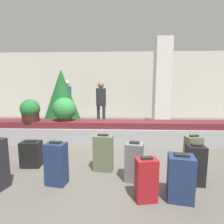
{
  "coord_description": "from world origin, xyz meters",
  "views": [
    {
      "loc": [
        0.19,
        -3.32,
        1.5
      ],
      "look_at": [
        0.0,
        1.35,
        0.84
      ],
      "focal_mm": 28.0,
      "sensor_mm": 36.0,
      "label": 1
    }
  ],
  "objects": [
    {
      "name": "traveler_0",
      "position": [
        -2.01,
        3.98,
        1.09
      ],
      "size": [
        0.37,
        0.33,
        1.8
      ],
      "rotation": [
        0.0,
        0.0,
        -2.56
      ],
      "color": "#282833",
      "rests_on": "ground_plane"
    },
    {
      "name": "suitcase_2",
      "position": [
        0.44,
        -0.65,
        0.31
      ],
      "size": [
        0.32,
        0.28,
        0.65
      ],
      "rotation": [
        0.0,
        0.0,
        -0.21
      ],
      "color": "slate",
      "rests_on": "ground_plane"
    },
    {
      "name": "decorated_tree",
      "position": [
        -1.79,
        2.63,
        1.14
      ],
      "size": [
        1.39,
        1.39,
        2.11
      ],
      "color": "#4C331E",
      "rests_on": "ground_plane"
    },
    {
      "name": "traveler_1",
      "position": [
        1.85,
        4.26,
        1.05
      ],
      "size": [
        0.31,
        0.37,
        1.75
      ],
      "rotation": [
        0.0,
        0.0,
        1.11
      ],
      "color": "#282833",
      "rests_on": "ground_plane"
    },
    {
      "name": "carousel",
      "position": [
        0.0,
        1.35,
        0.28
      ],
      "size": [
        7.77,
        0.75,
        0.59
      ],
      "color": "#9E9EA3",
      "rests_on": "ground_plane"
    },
    {
      "name": "ground_plane",
      "position": [
        0.0,
        0.0,
        0.0
      ],
      "size": [
        18.0,
        18.0,
        0.0
      ],
      "primitive_type": "plane",
      "color": "#59544C"
    },
    {
      "name": "back_wall",
      "position": [
        0.0,
        5.39,
        1.6
      ],
      "size": [
        18.0,
        0.06,
        3.2
      ],
      "color": "beige",
      "rests_on": "ground_plane"
    },
    {
      "name": "potted_plant_0",
      "position": [
        -2.2,
        1.24,
        0.88
      ],
      "size": [
        0.51,
        0.51,
        0.6
      ],
      "color": "#381914",
      "rests_on": "carousel"
    },
    {
      "name": "traveler_2",
      "position": [
        -0.47,
        2.99,
        1.03
      ],
      "size": [
        0.36,
        0.28,
        1.71
      ],
      "rotation": [
        0.0,
        0.0,
        0.34
      ],
      "color": "#282833",
      "rests_on": "ground_plane"
    },
    {
      "name": "suitcase_7",
      "position": [
        1.38,
        -0.71,
        0.31
      ],
      "size": [
        0.27,
        0.24,
        0.64
      ],
      "rotation": [
        0.0,
        0.0,
        -0.06
      ],
      "color": "black",
      "rests_on": "ground_plane"
    },
    {
      "name": "potted_plant_1",
      "position": [
        -1.3,
        1.36,
        0.89
      ],
      "size": [
        0.63,
        0.63,
        0.64
      ],
      "color": "#4C2319",
      "rests_on": "carousel"
    },
    {
      "name": "suitcase_3",
      "position": [
        -1.47,
        -0.22,
        0.25
      ],
      "size": [
        0.37,
        0.25,
        0.52
      ],
      "rotation": [
        0.0,
        0.0,
        0.03
      ],
      "color": "black",
      "rests_on": "ground_plane"
    },
    {
      "name": "suitcase_0",
      "position": [
        -0.09,
        -0.33,
        0.33
      ],
      "size": [
        0.36,
        0.22,
        0.68
      ],
      "rotation": [
        0.0,
        0.0,
        -0.1
      ],
      "color": "#5B6647",
      "rests_on": "ground_plane"
    },
    {
      "name": "suitcase_1",
      "position": [
        0.56,
        -1.15,
        0.29
      ],
      "size": [
        0.3,
        0.23,
        0.61
      ],
      "rotation": [
        0.0,
        0.0,
        0.17
      ],
      "color": "maroon",
      "rests_on": "ground_plane"
    },
    {
      "name": "pillar",
      "position": [
        1.72,
        3.08,
        1.6
      ],
      "size": [
        0.55,
        0.55,
        3.2
      ],
      "color": "silver",
      "rests_on": "ground_plane"
    },
    {
      "name": "suitcase_5",
      "position": [
        1.48,
        -0.36,
        0.33
      ],
      "size": [
        0.3,
        0.23,
        0.69
      ],
      "rotation": [
        0.0,
        0.0,
        0.21
      ],
      "color": "#5B6647",
      "rests_on": "ground_plane"
    },
    {
      "name": "suitcase_6",
      "position": [
        1.01,
        -1.12,
        0.31
      ],
      "size": [
        0.37,
        0.33,
        0.64
      ],
      "rotation": [
        0.0,
        0.0,
        -0.18
      ],
      "color": "navy",
      "rests_on": "ground_plane"
    },
    {
      "name": "suitcase_8",
      "position": [
        -0.77,
        -0.81,
        0.33
      ],
      "size": [
        0.34,
        0.27,
        0.69
      ],
      "rotation": [
        0.0,
        0.0,
        -0.17
      ],
      "color": "navy",
      "rests_on": "ground_plane"
    }
  ]
}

